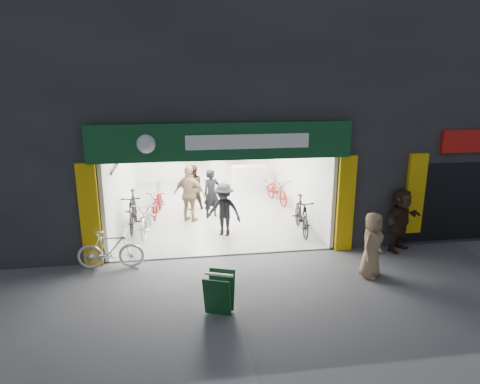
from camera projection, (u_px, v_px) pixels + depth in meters
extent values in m
plane|color=#56565B|center=(223.00, 256.00, 11.21)|extent=(60.00, 60.00, 0.00)
cube|color=#232326|center=(234.00, 39.00, 14.59)|extent=(16.00, 10.00, 4.50)
cube|color=#232326|center=(48.00, 160.00, 14.73)|extent=(5.00, 10.00, 3.50)
cube|color=#232326|center=(364.00, 151.00, 16.37)|extent=(6.00, 10.00, 3.50)
cube|color=#9E9E99|center=(211.00, 209.00, 15.02)|extent=(6.00, 8.00, 0.04)
cube|color=silver|center=(202.00, 146.00, 18.51)|extent=(6.00, 0.20, 3.20)
cube|color=silver|center=(121.00, 168.00, 14.18)|extent=(0.10, 8.00, 3.20)
cube|color=silver|center=(294.00, 163.00, 15.02)|extent=(0.10, 8.00, 3.20)
cube|color=white|center=(209.00, 117.00, 14.16)|extent=(6.00, 8.00, 0.10)
cube|color=black|center=(222.00, 128.00, 10.41)|extent=(6.00, 0.30, 0.30)
cube|color=#0C381A|center=(223.00, 141.00, 10.29)|extent=(6.40, 0.25, 0.90)
cube|color=white|center=(248.00, 142.00, 10.24)|extent=(3.00, 0.02, 0.35)
cube|color=#DFA40B|center=(90.00, 216.00, 10.35)|extent=(0.45, 0.12, 2.60)
cube|color=#DFA40B|center=(345.00, 204.00, 11.27)|extent=(0.45, 0.12, 2.60)
cube|color=#DFA40B|center=(415.00, 194.00, 11.50)|extent=(0.50, 0.12, 2.20)
cube|color=red|center=(477.00, 141.00, 11.35)|extent=(2.00, 0.12, 0.60)
cube|color=black|center=(457.00, 202.00, 11.80)|extent=(3.00, 0.06, 2.20)
cylinder|color=black|center=(122.00, 156.00, 13.49)|extent=(0.06, 5.00, 0.06)
cube|color=silver|center=(249.00, 178.00, 17.53)|extent=(1.40, 0.60, 1.00)
cube|color=white|center=(217.00, 129.00, 11.51)|extent=(1.30, 0.35, 0.04)
cube|color=white|center=(212.00, 122.00, 13.22)|extent=(1.30, 0.35, 0.04)
cube|color=white|center=(207.00, 116.00, 14.94)|extent=(1.30, 0.35, 0.04)
cube|color=white|center=(204.00, 112.00, 16.65)|extent=(1.30, 0.35, 0.04)
imported|color=#B0B0B5|center=(148.00, 216.00, 12.74)|extent=(0.88, 2.02, 1.03)
imported|color=black|center=(133.00, 211.00, 13.01)|extent=(0.56, 1.97, 1.18)
imported|color=maroon|center=(158.00, 202.00, 14.36)|extent=(0.78, 1.77, 0.90)
imported|color=#A2A2A7|center=(159.00, 192.00, 15.33)|extent=(0.55, 1.78, 1.06)
imported|color=black|center=(302.00, 215.00, 12.71)|extent=(0.69, 1.90, 1.12)
imported|color=maroon|center=(277.00, 191.00, 15.73)|extent=(0.91, 1.84, 0.93)
imported|color=silver|center=(272.00, 184.00, 16.61)|extent=(0.75, 1.69, 0.98)
imported|color=silver|center=(110.00, 250.00, 10.40)|extent=(1.65, 0.56, 0.97)
imported|color=black|center=(212.00, 194.00, 14.00)|extent=(0.70, 0.59, 1.63)
imported|color=#372919|center=(193.00, 188.00, 14.81)|extent=(0.92, 0.79, 1.62)
imported|color=black|center=(224.00, 210.00, 12.37)|extent=(1.20, 1.01, 1.61)
imported|color=#917554|center=(190.00, 194.00, 13.54)|extent=(1.17, 0.92, 1.86)
imported|color=#937556|center=(372.00, 245.00, 9.93)|extent=(0.90, 0.88, 1.57)
imported|color=#352118|center=(400.00, 220.00, 11.37)|extent=(1.62, 1.32, 1.73)
cube|color=#0E3A19|center=(217.00, 298.00, 8.27)|extent=(0.57, 0.38, 0.82)
cube|color=#0E3A19|center=(221.00, 289.00, 8.60)|extent=(0.57, 0.38, 0.82)
cube|color=white|center=(219.00, 275.00, 8.33)|extent=(0.55, 0.25, 0.05)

